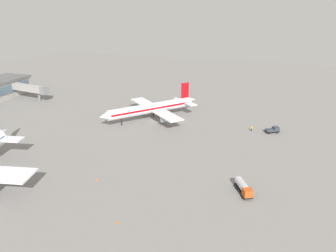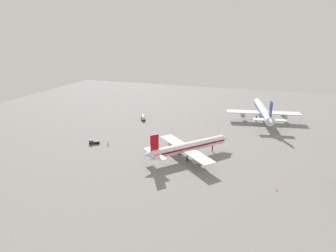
{
  "view_description": "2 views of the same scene",
  "coord_description": "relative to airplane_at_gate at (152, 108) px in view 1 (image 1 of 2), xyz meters",
  "views": [
    {
      "loc": [
        99.76,
        37.57,
        39.11
      ],
      "look_at": [
        12.24,
        9.9,
        3.84
      ],
      "focal_mm": 33.63,
      "sensor_mm": 36.0,
      "label": 1
    },
    {
      "loc": [
        -98.86,
        -25.79,
        46.39
      ],
      "look_at": [
        16.41,
        13.68,
        5.35
      ],
      "focal_mm": 30.09,
      "sensor_mm": 36.0,
      "label": 2
    }
  ],
  "objects": [
    {
      "name": "ground",
      "position": [
        2.01,
        0.77,
        -4.34
      ],
      "size": [
        288.0,
        288.0,
        0.0
      ],
      "primitive_type": "plane",
      "color": "gray"
    },
    {
      "name": "airplane_at_gate",
      "position": [
        0.0,
        0.0,
        0.0
      ],
      "size": [
        31.82,
        29.65,
        11.93
      ],
      "rotation": [
        0.0,
        0.0,
        5.55
      ],
      "color": "white",
      "rests_on": "ground"
    },
    {
      "name": "fuel_truck",
      "position": [
        39.35,
        36.18,
        -2.95
      ],
      "size": [
        6.47,
        4.56,
        2.5
      ],
      "rotation": [
        0.0,
        0.0,
        0.47
      ],
      "color": "black",
      "rests_on": "ground"
    },
    {
      "name": "pushback_tractor",
      "position": [
        0.08,
        42.33,
        -3.37
      ],
      "size": [
        3.89,
        4.75,
        1.9
      ],
      "rotation": [
        0.0,
        0.0,
        2.11
      ],
      "color": "black",
      "rests_on": "ground"
    },
    {
      "name": "ground_crew_worker",
      "position": [
        0.64,
        35.58,
        -3.49
      ],
      "size": [
        0.4,
        0.58,
        1.67
      ],
      "rotation": [
        0.0,
        0.0,
        0.04
      ],
      "color": "#1E2338",
      "rests_on": "ground"
    },
    {
      "name": "jet_bridge",
      "position": [
        -8.04,
        -59.5,
        0.8
      ],
      "size": [
        5.92,
        20.02,
        6.74
      ],
      "rotation": [
        0.0,
        0.0,
        1.41
      ],
      "color": "#9E9993",
      "rests_on": "ground"
    },
    {
      "name": "safety_cone_near_gate",
      "position": [
        44.44,
        2.37,
        -4.04
      ],
      "size": [
        0.44,
        0.44,
        0.6
      ],
      "primitive_type": "cone",
      "color": "#EA590C",
      "rests_on": "ground"
    },
    {
      "name": "safety_cone_mid_apron",
      "position": [
        57.38,
        14.2,
        -4.04
      ],
      "size": [
        0.44,
        0.44,
        0.6
      ],
      "primitive_type": "cone",
      "color": "#EA590C",
      "rests_on": "ground"
    },
    {
      "name": "safety_cone_far_side",
      "position": [
        -14.59,
        -32.1,
        -4.04
      ],
      "size": [
        0.44,
        0.44,
        0.6
      ],
      "primitive_type": "cone",
      "color": "#EA590C",
      "rests_on": "ground"
    }
  ]
}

